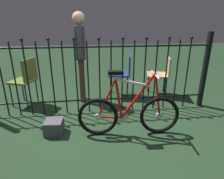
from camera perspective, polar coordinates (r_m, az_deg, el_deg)
ground_plane at (r=3.04m, az=-3.26°, el=-11.05°), size 20.00×20.00×0.00m
iron_fence at (r=3.29m, az=-5.45°, el=4.43°), size 3.94×0.07×1.37m
bicycle at (r=2.74m, az=5.01°, el=-6.95°), size 1.43×0.40×0.95m
chair_tan at (r=4.23m, az=14.43°, el=4.95°), size 0.53×0.53×0.83m
chair_navy at (r=4.05m, az=3.38°, el=5.41°), size 0.51×0.51×0.88m
chair_olive at (r=3.92m, az=-24.09°, el=3.24°), size 0.52×0.52×0.90m
person_visitor at (r=3.76m, az=-9.34°, el=11.45°), size 0.23×0.48×1.70m
display_crate at (r=2.97m, az=-16.74°, el=-10.52°), size 0.27×0.27×0.21m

